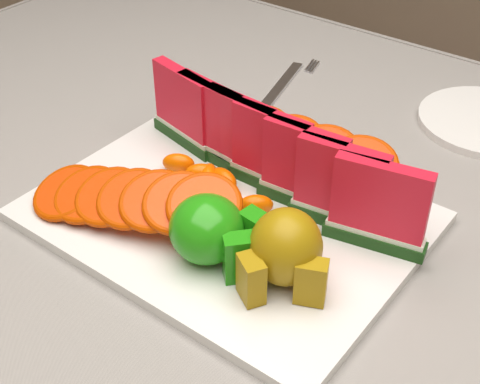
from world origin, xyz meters
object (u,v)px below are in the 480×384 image
Objects in this scene: apple_cluster at (214,232)px; pear_cluster at (285,251)px; fork at (283,86)px; platter at (227,216)px.

apple_cluster is 1.16× the size of pear_cluster.
apple_cluster is 0.39m from fork.
apple_cluster is (0.03, -0.06, 0.04)m from platter.
platter is 0.08m from apple_cluster.
fork is (-0.23, 0.34, -0.05)m from pear_cluster.
apple_cluster reaches higher than fork.
platter is 3.57× the size of apple_cluster.
pear_cluster is 0.41m from fork.
pear_cluster is (0.07, 0.01, 0.01)m from apple_cluster.
pear_cluster reaches higher than platter.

